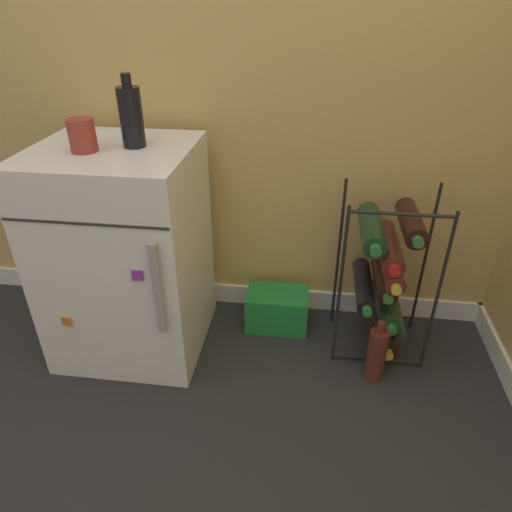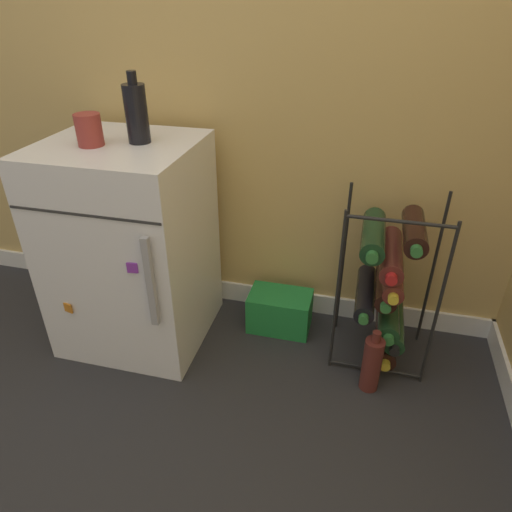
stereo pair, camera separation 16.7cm
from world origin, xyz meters
name	(u,v)px [view 1 (the left image)]	position (x,y,z in m)	size (l,w,h in m)	color
ground_plane	(247,432)	(0.00, 0.00, 0.00)	(14.00, 14.00, 0.00)	#28282B
mini_fridge	(127,254)	(-0.51, 0.41, 0.40)	(0.53, 0.52, 0.80)	white
wine_rack	(385,276)	(0.45, 0.50, 0.33)	(0.35, 0.33, 0.65)	black
soda_box	(277,309)	(0.05, 0.56, 0.08)	(0.26, 0.16, 0.16)	#1E7F38
fridge_top_cup	(82,135)	(-0.57, 0.36, 0.85)	(0.08, 0.08, 0.10)	maroon
fridge_top_bottle	(131,116)	(-0.43, 0.43, 0.90)	(0.07, 0.07, 0.23)	black
loose_bottle_floor	(376,354)	(0.43, 0.30, 0.11)	(0.07, 0.07, 0.25)	#56231E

